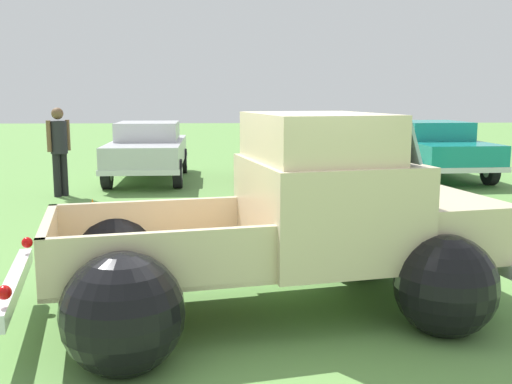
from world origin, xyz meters
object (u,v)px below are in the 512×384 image
at_px(vintage_pickup_truck, 300,233).
at_px(spectator_0, 59,146).
at_px(show_car_2, 433,147).
at_px(show_car_0, 148,149).
at_px(lane_cone_0, 93,220).
at_px(show_car_1, 294,151).

height_order(vintage_pickup_truck, spectator_0, vintage_pickup_truck).
bearing_deg(vintage_pickup_truck, spectator_0, 109.15).
relative_size(show_car_2, spectator_0, 2.37).
xyz_separation_m(show_car_0, lane_cone_0, (0.07, -6.37, -0.47)).
distance_m(show_car_1, lane_cone_0, 6.64).
relative_size(show_car_0, show_car_2, 0.99).
xyz_separation_m(show_car_2, spectator_0, (-8.69, -2.53, 0.28)).
relative_size(vintage_pickup_truck, spectator_0, 2.68).
height_order(vintage_pickup_truck, show_car_1, vintage_pickup_truck).
bearing_deg(lane_cone_0, show_car_1, 58.34).
height_order(vintage_pickup_truck, lane_cone_0, vintage_pickup_truck).
bearing_deg(spectator_0, vintage_pickup_truck, -15.55).
bearing_deg(lane_cone_0, show_car_0, 90.66).
height_order(show_car_1, lane_cone_0, show_car_1).
bearing_deg(vintage_pickup_truck, show_car_2, 51.94).
distance_m(show_car_1, spectator_0, 5.32).
bearing_deg(show_car_0, show_car_1, 76.27).
xyz_separation_m(show_car_1, spectator_0, (-5.04, -1.66, 0.28)).
distance_m(show_car_0, spectator_0, 2.84).
distance_m(vintage_pickup_truck, spectator_0, 8.05).
bearing_deg(lane_cone_0, spectator_0, 111.52).
distance_m(vintage_pickup_truck, show_car_2, 10.38).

